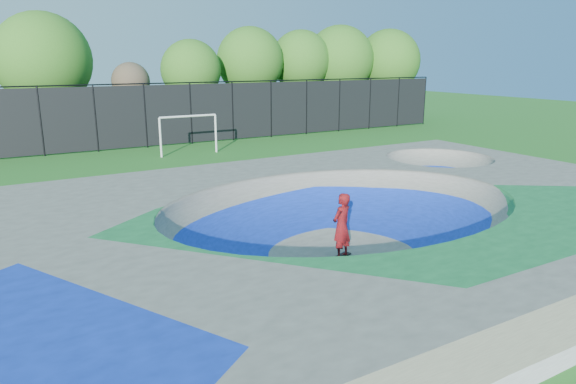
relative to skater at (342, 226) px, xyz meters
name	(u,v)px	position (x,y,z in m)	size (l,w,h in m)	color
ground	(343,249)	(0.46, 0.51, -0.95)	(120.00, 120.00, 0.00)	#1F621B
skate_deck	(344,225)	(0.46, 0.51, -0.20)	(22.00, 14.00, 1.50)	gray
skater	(342,226)	(0.00, 0.00, 0.00)	(0.69, 0.45, 1.89)	red
skateboard	(341,257)	(0.00, 0.00, -0.92)	(0.78, 0.22, 0.05)	black
soccer_goal	(189,127)	(1.92, 17.75, 0.67)	(3.51, 0.12, 2.32)	silver
fence	(145,115)	(0.46, 21.51, 1.15)	(48.09, 0.09, 4.04)	black
treeline	(141,62)	(1.78, 26.57, 4.33)	(52.48, 7.42, 8.40)	#413120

